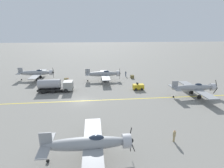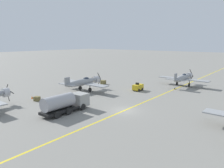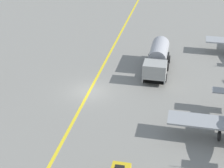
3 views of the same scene
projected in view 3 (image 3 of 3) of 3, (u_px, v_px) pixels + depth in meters
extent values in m
plane|color=gray|center=(89.00, 91.00, 39.81)|extent=(400.00, 400.00, 0.00)
cube|color=yellow|center=(89.00, 91.00, 39.80)|extent=(0.30, 160.00, 0.01)
cylinder|color=black|center=(220.00, 129.00, 31.88)|extent=(0.14, 0.14, 1.26)
cylinder|color=black|center=(219.00, 135.00, 32.19)|extent=(0.22, 0.90, 0.90)
cube|color=black|center=(157.00, 66.00, 43.75)|extent=(2.25, 8.00, 0.40)
cube|color=#999993|center=(155.00, 71.00, 40.82)|extent=(2.50, 2.08, 2.00)
cylinder|color=#9E9EA3|center=(159.00, 52.00, 44.26)|extent=(2.10, 4.96, 2.10)
cylinder|color=black|center=(165.00, 78.00, 41.46)|extent=(0.30, 1.00, 1.00)
cylinder|color=black|center=(144.00, 76.00, 41.89)|extent=(0.30, 1.00, 1.00)
cylinder|color=black|center=(167.00, 67.00, 43.93)|extent=(0.30, 1.00, 1.00)
cylinder|color=black|center=(147.00, 65.00, 44.37)|extent=(0.30, 1.00, 1.00)
cylinder|color=black|center=(169.00, 59.00, 45.72)|extent=(0.30, 1.00, 1.00)
cylinder|color=black|center=(150.00, 58.00, 46.15)|extent=(0.30, 1.00, 1.00)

